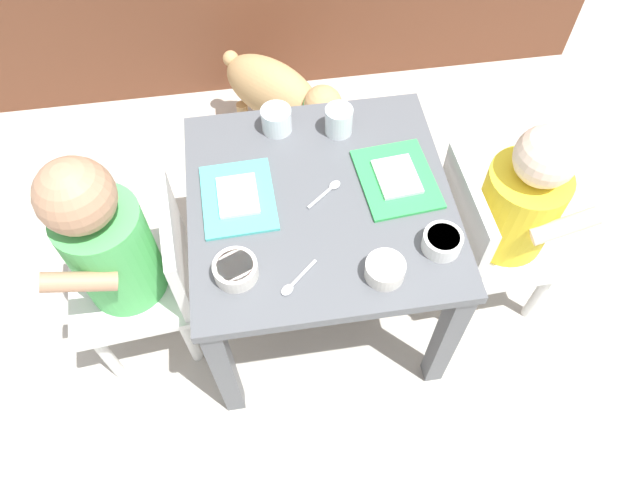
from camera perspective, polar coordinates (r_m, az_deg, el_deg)
ground_plane at (r=1.63m, az=0.00°, el=-5.81°), size 7.00×7.00×0.00m
dining_table at (r=1.31m, az=0.00°, el=1.95°), size 0.57×0.57×0.46m
seated_child_left at (r=1.30m, az=-19.57°, el=-0.69°), size 0.30×0.30×0.67m
seated_child_right at (r=1.40m, az=18.54°, el=3.05°), size 0.29×0.29×0.62m
dog at (r=1.84m, az=-4.11°, el=14.22°), size 0.37×0.37×0.31m
food_tray_left at (r=1.25m, az=-8.06°, el=4.18°), size 0.16×0.20×0.02m
food_tray_right at (r=1.28m, az=7.55°, el=6.03°), size 0.17×0.21×0.02m
water_cup_left at (r=1.35m, az=1.86°, el=11.54°), size 0.06×0.06×0.07m
water_cup_right at (r=1.36m, az=-4.29°, el=11.61°), size 0.07×0.07×0.06m
cereal_bowl_right_side at (r=1.12m, az=6.42°, el=-2.89°), size 0.08×0.08×0.04m
veggie_bowl_near at (r=1.13m, az=-8.30°, el=-2.88°), size 0.09×0.09×0.04m
veggie_bowl_far at (r=1.18m, az=11.93°, el=-0.13°), size 0.08×0.08×0.04m
spoon_by_left_tray at (r=1.25m, az=0.70°, el=4.79°), size 0.09×0.07×0.01m
spoon_by_right_tray at (r=1.13m, az=-2.41°, el=-4.06°), size 0.08×0.08×0.01m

